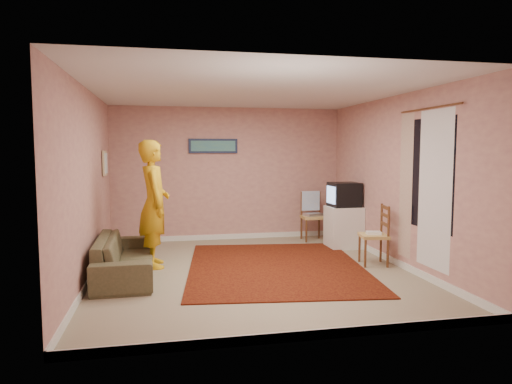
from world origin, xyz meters
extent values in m
plane|color=gray|center=(0.00, 0.00, 0.00)|extent=(5.00, 5.00, 0.00)
cube|color=tan|center=(0.00, 2.50, 1.30)|extent=(4.50, 0.02, 2.60)
cube|color=tan|center=(0.00, -2.50, 1.30)|extent=(4.50, 0.02, 2.60)
cube|color=tan|center=(-2.25, 0.00, 1.30)|extent=(0.02, 5.00, 2.60)
cube|color=tan|center=(2.25, 0.00, 1.30)|extent=(0.02, 5.00, 2.60)
cube|color=silver|center=(0.00, 0.00, 2.60)|extent=(4.50, 5.00, 0.02)
cube|color=silver|center=(0.00, 2.49, 0.05)|extent=(4.50, 0.02, 0.10)
cube|color=silver|center=(0.00, -2.49, 0.05)|extent=(4.50, 0.02, 0.10)
cube|color=silver|center=(-2.24, 0.00, 0.05)|extent=(0.02, 5.00, 0.10)
cube|color=silver|center=(2.24, 0.00, 0.05)|extent=(0.02, 5.00, 0.10)
cube|color=black|center=(2.24, -0.90, 1.45)|extent=(0.01, 1.10, 1.50)
cube|color=white|center=(2.23, -1.05, 1.25)|extent=(0.01, 0.75, 2.10)
cube|color=beige|center=(2.21, -0.35, 1.25)|extent=(0.01, 0.35, 2.10)
cylinder|color=brown|center=(2.20, -0.90, 2.32)|extent=(0.02, 1.40, 0.02)
cube|color=#151D3B|center=(-0.30, 2.47, 1.85)|extent=(0.95, 0.03, 0.28)
cube|color=teal|center=(-0.30, 2.45, 1.85)|extent=(0.86, 0.01, 0.20)
cube|color=#C6B588|center=(-2.22, 1.60, 1.55)|extent=(0.03, 0.38, 0.42)
cube|color=silver|center=(-2.20, 1.60, 1.55)|extent=(0.01, 0.30, 0.34)
cube|color=black|center=(0.39, 0.17, 0.01)|extent=(2.96, 3.52, 0.02)
cube|color=silver|center=(1.95, 1.32, 0.37)|extent=(0.59, 0.53, 0.75)
cube|color=black|center=(1.95, 1.32, 0.97)|extent=(0.52, 0.48, 0.44)
cube|color=#8CB2F2|center=(1.69, 1.31, 0.97)|extent=(0.03, 0.37, 0.31)
cube|color=tan|center=(1.60, 2.04, 0.46)|extent=(0.44, 0.42, 0.05)
cube|color=brown|center=(1.60, 2.04, 0.70)|extent=(0.43, 0.05, 0.49)
cube|color=#B8B9BE|center=(1.60, 2.04, 0.51)|extent=(0.39, 0.33, 0.06)
cube|color=#96C1F5|center=(1.60, 2.20, 0.77)|extent=(0.36, 0.05, 0.38)
cube|color=tan|center=(1.91, 0.02, 0.45)|extent=(0.47, 0.49, 0.05)
cube|color=brown|center=(1.91, 0.02, 0.69)|extent=(0.11, 0.42, 0.48)
cube|color=white|center=(1.91, 0.02, 0.50)|extent=(0.25, 0.21, 0.04)
imported|color=brown|center=(-1.80, 0.09, 0.28)|extent=(0.80, 1.96, 0.57)
imported|color=gold|center=(-1.40, 0.59, 0.96)|extent=(0.53, 0.74, 1.92)
camera|label=1|loc=(-1.24, -6.42, 1.77)|focal=32.00mm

